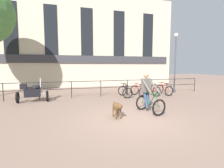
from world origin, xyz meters
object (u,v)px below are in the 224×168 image
(parked_bicycle_mid_right, at_px, (152,90))
(dog, at_px, (117,107))
(parked_bicycle_near_lamp, at_px, (125,91))
(parked_bicycle_far_end, at_px, (164,90))
(parked_motorcycle, at_px, (32,92))
(parked_bicycle_mid_left, at_px, (139,91))
(street_lamp, at_px, (175,60))
(cyclist_with_bike, at_px, (148,95))

(parked_bicycle_mid_right, bearing_deg, dog, 39.80)
(parked_bicycle_near_lamp, distance_m, parked_bicycle_far_end, 2.89)
(parked_bicycle_near_lamp, relative_size, parked_bicycle_far_end, 1.01)
(dog, distance_m, parked_bicycle_near_lamp, 4.63)
(parked_motorcycle, bearing_deg, parked_bicycle_mid_left, -90.46)
(parked_motorcycle, bearing_deg, parked_bicycle_near_lamp, -90.35)
(parked_motorcycle, height_order, parked_bicycle_mid_left, parked_motorcycle)
(parked_bicycle_mid_left, bearing_deg, dog, 48.82)
(dog, relative_size, parked_bicycle_mid_right, 0.82)
(dog, bearing_deg, parked_bicycle_mid_right, 48.64)
(parked_bicycle_near_lamp, bearing_deg, street_lamp, -166.40)
(parked_motorcycle, distance_m, parked_bicycle_mid_right, 7.40)
(parked_bicycle_near_lamp, distance_m, parked_bicycle_mid_right, 1.93)
(cyclist_with_bike, xyz_separation_m, street_lamp, (4.63, 4.45, 1.70))
(parked_motorcycle, xyz_separation_m, parked_bicycle_near_lamp, (5.47, 0.08, -0.20))
(street_lamp, bearing_deg, parked_bicycle_far_end, -151.70)
(dog, distance_m, street_lamp, 8.18)
(dog, xyz_separation_m, parked_bicycle_mid_left, (2.91, 4.20, -0.08))
(dog, bearing_deg, parked_bicycle_near_lamp, 66.44)
(parked_bicycle_far_end, bearing_deg, parked_bicycle_near_lamp, -2.96)
(parked_bicycle_mid_left, distance_m, parked_bicycle_mid_right, 0.96)
(parked_bicycle_far_end, bearing_deg, parked_motorcycle, -2.45)
(parked_bicycle_near_lamp, height_order, parked_bicycle_mid_right, same)
(cyclist_with_bike, bearing_deg, dog, -173.29)
(dog, xyz_separation_m, parked_bicycle_near_lamp, (1.95, 4.20, -0.08))
(parked_bicycle_mid_left, relative_size, parked_bicycle_far_end, 1.03)
(cyclist_with_bike, height_order, parked_bicycle_mid_right, cyclist_with_bike)
(cyclist_with_bike, xyz_separation_m, parked_bicycle_far_end, (3.27, 3.72, -0.41))
(cyclist_with_bike, relative_size, street_lamp, 0.39)
(parked_bicycle_far_end, bearing_deg, parked_bicycle_mid_left, -2.96)
(parked_bicycle_mid_right, distance_m, street_lamp, 3.22)
(parked_motorcycle, xyz_separation_m, parked_bicycle_far_end, (8.36, 0.08, -0.20))
(parked_motorcycle, xyz_separation_m, parked_bicycle_mid_right, (7.40, 0.08, -0.20))
(cyclist_with_bike, relative_size, dog, 1.74)
(street_lamp, bearing_deg, parked_motorcycle, -175.24)
(parked_bicycle_mid_left, relative_size, parked_bicycle_mid_right, 0.99)
(parked_bicycle_mid_left, bearing_deg, parked_bicycle_far_end, 173.58)
(dog, bearing_deg, cyclist_with_bike, 18.31)
(dog, relative_size, parked_bicycle_near_lamp, 0.85)
(parked_bicycle_near_lamp, xyz_separation_m, street_lamp, (4.25, 0.73, 2.10))
(parked_bicycle_mid_left, height_order, street_lamp, street_lamp)
(dog, relative_size, parked_bicycle_far_end, 0.86)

